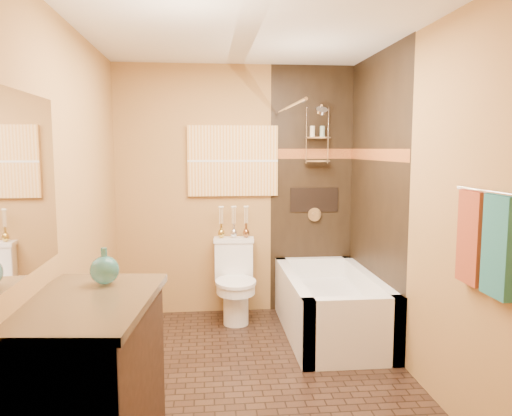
{
  "coord_description": "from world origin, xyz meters",
  "views": [
    {
      "loc": [
        -0.31,
        -3.52,
        1.67
      ],
      "look_at": [
        0.09,
        0.4,
        1.2
      ],
      "focal_mm": 35.0,
      "sensor_mm": 36.0,
      "label": 1
    }
  ],
  "objects": [
    {
      "name": "floor",
      "position": [
        0.0,
        0.0,
        0.0
      ],
      "size": [
        3.0,
        3.0,
        0.0
      ],
      "primitive_type": "plane",
      "color": "black",
      "rests_on": "ground"
    },
    {
      "name": "wall_left",
      "position": [
        -1.2,
        0.0,
        1.25
      ],
      "size": [
        0.02,
        3.0,
        2.5
      ],
      "primitive_type": "cube",
      "color": "#A67440",
      "rests_on": "floor"
    },
    {
      "name": "wall_right",
      "position": [
        1.2,
        0.0,
        1.25
      ],
      "size": [
        0.02,
        3.0,
        2.5
      ],
      "primitive_type": "cube",
      "color": "#A67440",
      "rests_on": "floor"
    },
    {
      "name": "wall_back",
      "position": [
        0.0,
        1.5,
        1.25
      ],
      "size": [
        2.4,
        0.02,
        2.5
      ],
      "primitive_type": "cube",
      "color": "#A67440",
      "rests_on": "floor"
    },
    {
      "name": "wall_front",
      "position": [
        0.0,
        -1.5,
        1.25
      ],
      "size": [
        2.4,
        0.02,
        2.5
      ],
      "primitive_type": "cube",
      "color": "#A67440",
      "rests_on": "floor"
    },
    {
      "name": "ceiling",
      "position": [
        0.0,
        0.0,
        2.5
      ],
      "size": [
        3.0,
        3.0,
        0.0
      ],
      "primitive_type": "plane",
      "color": "silver",
      "rests_on": "wall_back"
    },
    {
      "name": "alcove_tile_back",
      "position": [
        0.78,
        1.49,
        1.25
      ],
      "size": [
        0.85,
        0.01,
        2.5
      ],
      "primitive_type": "cube",
      "color": "black",
      "rests_on": "wall_back"
    },
    {
      "name": "alcove_tile_right",
      "position": [
        1.19,
        0.75,
        1.25
      ],
      "size": [
        0.01,
        1.5,
        2.5
      ],
      "primitive_type": "cube",
      "color": "black",
      "rests_on": "wall_right"
    },
    {
      "name": "mosaic_band_back",
      "position": [
        0.78,
        1.48,
        1.62
      ],
      "size": [
        0.85,
        0.01,
        0.1
      ],
      "primitive_type": "cube",
      "color": "maroon",
      "rests_on": "alcove_tile_back"
    },
    {
      "name": "mosaic_band_right",
      "position": [
        1.18,
        0.75,
        1.62
      ],
      "size": [
        0.01,
        1.5,
        0.1
      ],
      "primitive_type": "cube",
      "color": "maroon",
      "rests_on": "alcove_tile_right"
    },
    {
      "name": "alcove_niche",
      "position": [
        0.8,
        1.48,
        1.15
      ],
      "size": [
        0.5,
        0.01,
        0.25
      ],
      "primitive_type": "cube",
      "color": "black",
      "rests_on": "alcove_tile_back"
    },
    {
      "name": "shower_fixtures",
      "position": [
        0.8,
        1.38,
        1.67
      ],
      "size": [
        0.24,
        0.33,
        1.16
      ],
      "color": "silver",
      "rests_on": "floor"
    },
    {
      "name": "curtain_rod",
      "position": [
        0.4,
        0.75,
        2.02
      ],
      "size": [
        0.03,
        1.55,
        0.03
      ],
      "primitive_type": "cylinder",
      "rotation": [
        1.57,
        0.0,
        0.0
      ],
      "color": "silver",
      "rests_on": "wall_back"
    },
    {
      "name": "towel_bar",
      "position": [
        1.15,
        -1.05,
        1.45
      ],
      "size": [
        0.02,
        0.55,
        0.02
      ],
      "primitive_type": "cylinder",
      "rotation": [
        1.57,
        0.0,
        0.0
      ],
      "color": "silver",
      "rests_on": "wall_right"
    },
    {
      "name": "towel_teal",
      "position": [
        1.16,
        -1.18,
        1.18
      ],
      "size": [
        0.05,
        0.22,
        0.52
      ],
      "primitive_type": "cube",
      "color": "#1D6158",
      "rests_on": "towel_bar"
    },
    {
      "name": "towel_rust",
      "position": [
        1.16,
        -0.92,
        1.18
      ],
      "size": [
        0.05,
        0.22,
        0.52
      ],
      "primitive_type": "cube",
      "color": "maroon",
      "rests_on": "towel_bar"
    },
    {
      "name": "sunset_painting",
      "position": [
        -0.03,
        1.48,
        1.55
      ],
      "size": [
        0.9,
        0.04,
        0.7
      ],
      "primitive_type": "cube",
      "color": "orange",
      "rests_on": "wall_back"
    },
    {
      "name": "vanity_mirror",
      "position": [
        -1.19,
        -1.0,
        1.5
      ],
      "size": [
        0.01,
        1.0,
        0.9
      ],
      "primitive_type": "cube",
      "color": "white",
      "rests_on": "wall_left"
    },
    {
      "name": "bathtub",
      "position": [
        0.8,
        0.75,
        0.22
      ],
      "size": [
        0.8,
        1.5,
        0.55
      ],
      "color": "white",
      "rests_on": "floor"
    },
    {
      "name": "toilet",
      "position": [
        -0.03,
        1.21,
        0.4
      ],
      "size": [
        0.41,
        0.6,
        0.79
      ],
      "rotation": [
        0.0,
        0.0,
        -0.06
      ],
      "color": "white",
      "rests_on": "floor"
    },
    {
      "name": "vanity",
      "position": [
        -0.92,
        -1.0,
        0.46
      ],
      "size": [
        0.74,
        1.1,
        0.92
      ],
      "rotation": [
        0.0,
        0.0,
        -0.1
      ],
      "color": "black",
      "rests_on": "floor"
    },
    {
      "name": "teal_bottle",
      "position": [
        -0.87,
        -0.73,
        1.02
      ],
      "size": [
        0.17,
        0.17,
        0.25
      ],
      "primitive_type": null,
      "rotation": [
        0.0,
        0.0,
        -0.05
      ],
      "color": "#246E6C",
      "rests_on": "vanity"
    },
    {
      "name": "bud_vases",
      "position": [
        -0.03,
        1.39,
        0.96
      ],
      "size": [
        0.32,
        0.07,
        0.31
      ],
      "color": "gold",
      "rests_on": "toilet"
    }
  ]
}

